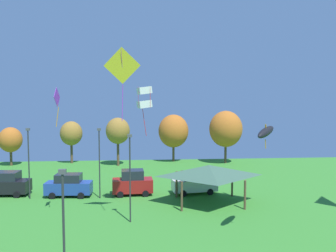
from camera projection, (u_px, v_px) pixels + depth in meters
kite_flying_0 at (122, 68)px, 26.57m from camera, size 2.75×0.68×5.52m
kite_flying_3 at (57, 99)px, 27.68m from camera, size 0.27×1.53×3.08m
kite_flying_5 at (266, 132)px, 24.44m from camera, size 2.18×2.44×1.69m
kite_flying_9 at (144, 97)px, 35.71m from camera, size 1.62×1.57×5.02m
parked_car_leftmost at (6, 184)px, 35.78m from camera, size 4.59×2.33×2.42m
parked_car_second_from_left at (69, 185)px, 35.37m from camera, size 4.59×2.14×2.29m
parked_car_third_from_left at (133, 183)px, 35.99m from camera, size 4.13×2.25×2.55m
parked_car_rightmost_in_row at (194, 183)px, 36.50m from camera, size 4.72×2.43×2.28m
park_pavilion at (209, 171)px, 33.02m from camera, size 7.25×5.62×3.60m
light_post_0 at (130, 173)px, 27.84m from camera, size 0.36×0.20×7.00m
light_post_1 at (29, 159)px, 34.38m from camera, size 0.36×0.20×6.93m
light_post_2 at (99, 159)px, 34.57m from camera, size 0.36×0.20×6.91m
light_post_3 at (64, 226)px, 17.24m from camera, size 0.36×0.20×6.40m
treeline_tree_0 at (10, 140)px, 51.48m from camera, size 3.31×3.31×5.61m
treeline_tree_1 at (71, 134)px, 53.43m from camera, size 3.31×3.31×6.34m
treeline_tree_2 at (118, 131)px, 51.31m from camera, size 3.46×3.46×7.00m
treeline_tree_3 at (173, 131)px, 54.85m from camera, size 4.63×4.63×7.29m
treeline_tree_4 at (226, 129)px, 53.39m from camera, size 4.96×4.96×7.92m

